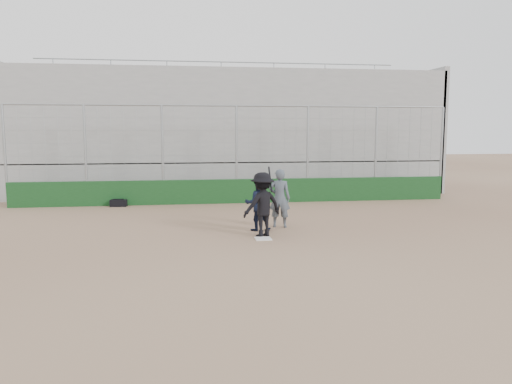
{
  "coord_description": "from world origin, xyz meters",
  "views": [
    {
      "loc": [
        -2.14,
        -13.46,
        3.02
      ],
      "look_at": [
        0.0,
        1.4,
        1.15
      ],
      "focal_mm": 35.0,
      "sensor_mm": 36.0,
      "label": 1
    }
  ],
  "objects": [
    {
      "name": "equipment_bag",
      "position": [
        -4.75,
        6.68,
        0.14
      ],
      "size": [
        0.67,
        0.35,
        0.31
      ],
      "color": "black",
      "rests_on": "ground"
    },
    {
      "name": "ground",
      "position": [
        0.0,
        0.0,
        0.0
      ],
      "size": [
        90.0,
        90.0,
        0.0
      ],
      "primitive_type": "plane",
      "color": "brown",
      "rests_on": "ground"
    },
    {
      "name": "catcher_crouched",
      "position": [
        0.03,
        1.19,
        0.56
      ],
      "size": [
        0.8,
        0.62,
        1.12
      ],
      "color": "black",
      "rests_on": "ground"
    },
    {
      "name": "umpire",
      "position": [
        0.77,
        1.62,
        0.82
      ],
      "size": [
        0.77,
        0.63,
        1.65
      ],
      "primitive_type": "imported",
      "rotation": [
        0.0,
        0.0,
        2.82
      ],
      "color": "#48515B",
      "rests_on": "ground"
    },
    {
      "name": "backstop",
      "position": [
        0.0,
        7.0,
        0.96
      ],
      "size": [
        18.1,
        0.25,
        4.04
      ],
      "color": "#113716",
      "rests_on": "ground"
    },
    {
      "name": "bleachers",
      "position": [
        0.0,
        11.95,
        2.92
      ],
      "size": [
        20.25,
        6.7,
        6.98
      ],
      "color": "gray",
      "rests_on": "ground"
    },
    {
      "name": "batter_at_plate",
      "position": [
        0.04,
        0.39,
        0.92
      ],
      "size": [
        1.36,
        1.1,
        1.98
      ],
      "color": "black",
      "rests_on": "ground"
    },
    {
      "name": "home_plate",
      "position": [
        0.0,
        0.0,
        0.01
      ],
      "size": [
        0.44,
        0.44,
        0.02
      ],
      "primitive_type": "cube",
      "color": "white",
      "rests_on": "ground"
    }
  ]
}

